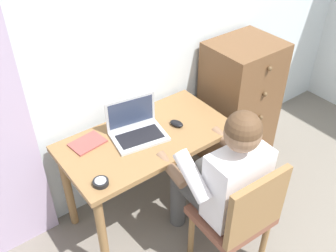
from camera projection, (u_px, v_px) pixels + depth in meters
wall_back at (139, 32)px, 2.51m from camera, size 4.80×0.05×2.50m
desk at (147, 150)px, 2.57m from camera, size 1.13×0.60×0.71m
dresser at (239, 104)px, 3.12m from camera, size 0.53×0.48×1.07m
chair at (240, 216)px, 2.27m from camera, size 0.44×0.42×0.87m
person_seated at (222, 176)px, 2.28m from camera, size 0.54×0.60×1.19m
laptop at (136, 128)px, 2.48m from camera, size 0.38×0.30×0.24m
computer_mouse at (177, 123)px, 2.58m from camera, size 0.08×0.11×0.03m
desk_clock at (101, 182)px, 2.15m from camera, size 0.09×0.09×0.03m
notebook_pad at (87, 143)px, 2.44m from camera, size 0.23×0.18×0.01m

